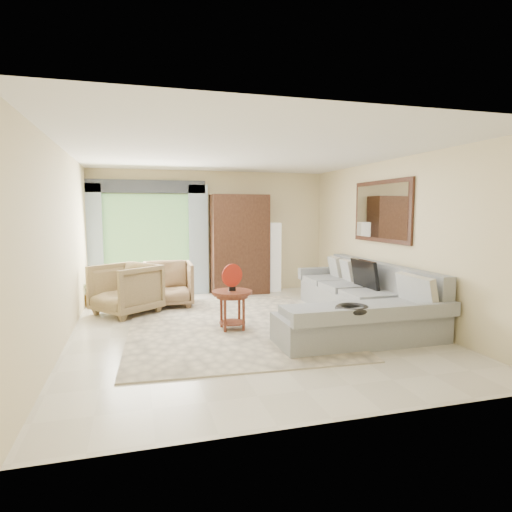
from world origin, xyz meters
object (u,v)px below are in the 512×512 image
object	(u,v)px
armchair_left	(126,289)
floor_lamp	(274,257)
tv_screen	(365,274)
armoire	(239,244)
armchair_right	(168,284)
coffee_table	(232,310)
sectional_sofa	(359,305)
potted_plant	(92,291)

from	to	relation	value
armchair_left	floor_lamp	distance (m)	3.42
tv_screen	armoire	xyz separation A→B (m)	(-1.50, 2.59, 0.33)
armoire	floor_lamp	bearing A→B (deg)	4.29
armchair_right	armoire	world-z (taller)	armoire
armchair_right	floor_lamp	world-z (taller)	floor_lamp
armoire	armchair_left	bearing A→B (deg)	-150.31
armoire	floor_lamp	distance (m)	0.86
coffee_table	armoire	bearing A→B (deg)	74.35
sectional_sofa	tv_screen	distance (m)	0.60
sectional_sofa	coffee_table	distance (m)	2.01
tv_screen	armchair_left	distance (m)	4.03
armchair_left	armchair_right	size ratio (longest dim) A/B	1.05
sectional_sofa	armoire	xyz separation A→B (m)	(-1.23, 2.90, 0.77)
potted_plant	floor_lamp	bearing A→B (deg)	7.93
sectional_sofa	coffee_table	world-z (taller)	sectional_sofa
coffee_table	armchair_right	distance (m)	2.06
coffee_table	sectional_sofa	bearing A→B (deg)	-3.54
coffee_table	armchair_left	xyz separation A→B (m)	(-1.53, 1.46, 0.12)
tv_screen	armoire	bearing A→B (deg)	120.04
armchair_left	armchair_right	distance (m)	0.86
armchair_left	coffee_table	bearing A→B (deg)	8.45
armchair_right	floor_lamp	size ratio (longest dim) A/B	0.61
coffee_table	floor_lamp	world-z (taller)	floor_lamp
sectional_sofa	floor_lamp	bearing A→B (deg)	98.33
tv_screen	sectional_sofa	bearing A→B (deg)	-131.32
tv_screen	armchair_right	distance (m)	3.53
potted_plant	floor_lamp	xyz separation A→B (m)	(3.72, 0.52, 0.47)
armchair_left	armoire	bearing A→B (deg)	81.62
tv_screen	potted_plant	xyz separation A→B (m)	(-4.42, 2.14, -0.44)
sectional_sofa	armoire	bearing A→B (deg)	113.06
sectional_sofa	armchair_left	bearing A→B (deg)	155.98
armchair_right	potted_plant	world-z (taller)	armchair_right
armoire	floor_lamp	size ratio (longest dim) A/B	1.40
sectional_sofa	potted_plant	distance (m)	4.82
tv_screen	coffee_table	bearing A→B (deg)	-175.50
armchair_left	potted_plant	size ratio (longest dim) A/B	1.71
coffee_table	armchair_left	distance (m)	2.12
armchair_right	armchair_left	bearing A→B (deg)	-147.40
armoire	coffee_table	bearing A→B (deg)	-105.65
potted_plant	sectional_sofa	bearing A→B (deg)	-30.39
tv_screen	armoire	distance (m)	3.01
potted_plant	armchair_right	bearing A→B (deg)	-17.16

